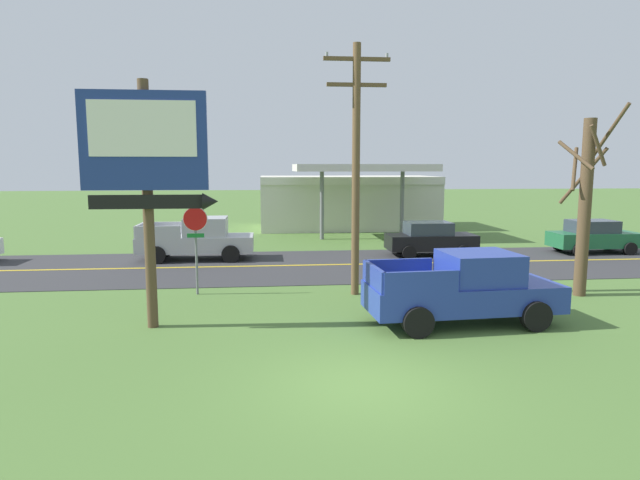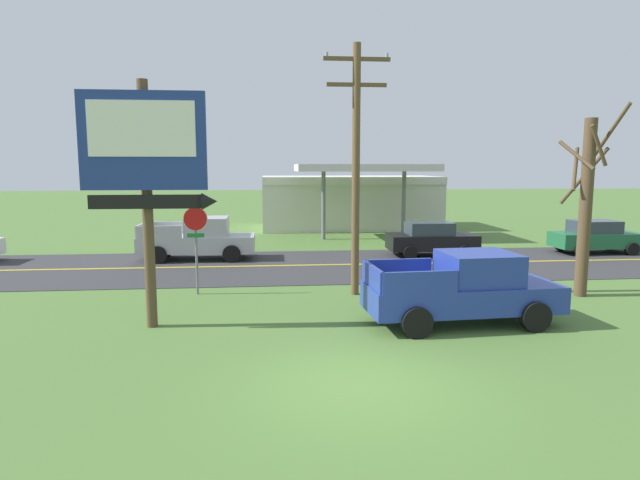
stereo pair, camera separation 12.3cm
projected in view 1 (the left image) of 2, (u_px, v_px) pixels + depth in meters
name	position (u px, v px, depth m)	size (l,w,h in m)	color
ground_plane	(361.00, 385.00, 10.62)	(180.00, 180.00, 0.00)	#4C7033
road_asphalt	(308.00, 265.00, 23.43)	(140.00, 8.00, 0.02)	#333335
road_centre_line	(308.00, 265.00, 23.43)	(126.00, 0.20, 0.01)	gold
motel_sign	(147.00, 162.00, 13.76)	(3.41, 0.54, 6.46)	brown
stop_sign	(196.00, 235.00, 17.88)	(0.80, 0.08, 2.95)	slate
utility_pole	(356.00, 162.00, 17.60)	(2.15, 0.26, 8.16)	brown
bare_tree	(585.00, 202.00, 17.63)	(1.86, 1.84, 6.26)	brown
gas_station	(348.00, 200.00, 37.46)	(12.00, 11.50, 4.40)	beige
pickup_blue_parked_on_lawn	(465.00, 289.00, 14.68)	(5.32, 2.51, 1.96)	#233893
pickup_silver_on_road	(198.00, 239.00, 24.78)	(5.20, 2.24, 1.96)	#A8AAAF
car_green_near_lane	(594.00, 236.00, 26.73)	(4.20, 2.00, 1.64)	#1E6038
car_black_mid_lane	(430.00, 239.00, 25.89)	(4.20, 2.00, 1.64)	black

